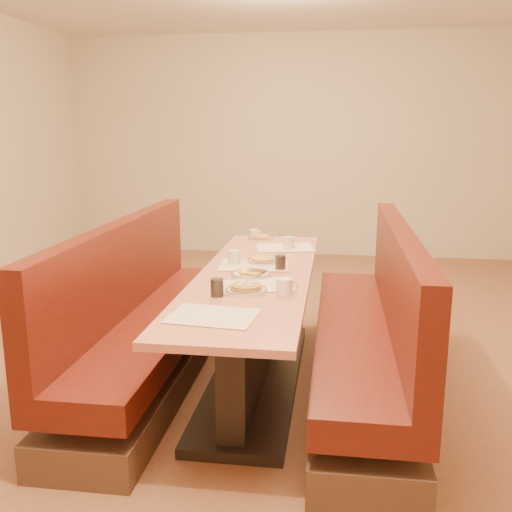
# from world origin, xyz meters

# --- Properties ---
(ground) EXTENTS (8.00, 8.00, 0.00)m
(ground) POSITION_xyz_m (0.00, 0.00, 0.00)
(ground) COLOR #9E6647
(ground) RESTS_ON ground
(room_envelope) EXTENTS (6.04, 8.04, 2.82)m
(room_envelope) POSITION_xyz_m (0.00, 0.00, 1.93)
(room_envelope) COLOR beige
(room_envelope) RESTS_ON ground
(diner_table) EXTENTS (0.70, 2.50, 0.75)m
(diner_table) POSITION_xyz_m (0.00, 0.00, 0.37)
(diner_table) COLOR black
(diner_table) RESTS_ON ground
(booth_left) EXTENTS (0.55, 2.50, 1.05)m
(booth_left) POSITION_xyz_m (-0.73, 0.00, 0.36)
(booth_left) COLOR #4C3326
(booth_left) RESTS_ON ground
(booth_right) EXTENTS (0.55, 2.50, 1.05)m
(booth_right) POSITION_xyz_m (0.73, 0.00, 0.36)
(booth_right) COLOR #4C3326
(booth_right) RESTS_ON ground
(placemat_near_left) EXTENTS (0.45, 0.36, 0.00)m
(placemat_near_left) POSITION_xyz_m (-0.08, -0.87, 0.75)
(placemat_near_left) COLOR beige
(placemat_near_left) RESTS_ON diner_table
(placemat_near_right) EXTENTS (0.47, 0.41, 0.00)m
(placemat_near_right) POSITION_xyz_m (0.04, -0.30, 0.75)
(placemat_near_right) COLOR beige
(placemat_near_right) RESTS_ON diner_table
(placemat_far_left) EXTENTS (0.48, 0.38, 0.00)m
(placemat_far_left) POSITION_xyz_m (-0.03, 0.19, 0.75)
(placemat_far_left) COLOR beige
(placemat_far_left) RESTS_ON diner_table
(placemat_far_right) EXTENTS (0.48, 0.40, 0.00)m
(placemat_far_right) POSITION_xyz_m (0.12, 0.79, 0.75)
(placemat_far_right) COLOR beige
(placemat_far_right) RESTS_ON diner_table
(pancake_plate) EXTENTS (0.24, 0.24, 0.05)m
(pancake_plate) POSITION_xyz_m (0.01, -0.43, 0.77)
(pancake_plate) COLOR silver
(pancake_plate) RESTS_ON diner_table
(eggs_plate) EXTENTS (0.25, 0.25, 0.05)m
(eggs_plate) POSITION_xyz_m (-0.02, -0.07, 0.76)
(eggs_plate) COLOR silver
(eggs_plate) RESTS_ON diner_table
(extra_plate_mid) EXTENTS (0.22, 0.22, 0.04)m
(extra_plate_mid) POSITION_xyz_m (0.01, 0.28, 0.77)
(extra_plate_mid) COLOR silver
(extra_plate_mid) RESTS_ON diner_table
(extra_plate_far) EXTENTS (0.21, 0.21, 0.04)m
(extra_plate_far) POSITION_xyz_m (-0.11, 1.10, 0.76)
(extra_plate_far) COLOR silver
(extra_plate_far) RESTS_ON diner_table
(coffee_mug_a) EXTENTS (0.12, 0.09, 0.10)m
(coffee_mug_a) POSITION_xyz_m (0.23, -0.46, 0.80)
(coffee_mug_a) COLOR silver
(coffee_mug_a) RESTS_ON diner_table
(coffee_mug_b) EXTENTS (0.12, 0.08, 0.09)m
(coffee_mug_b) POSITION_xyz_m (-0.17, 0.24, 0.80)
(coffee_mug_b) COLOR silver
(coffee_mug_b) RESTS_ON diner_table
(coffee_mug_c) EXTENTS (0.11, 0.08, 0.09)m
(coffee_mug_c) POSITION_xyz_m (0.15, 0.79, 0.80)
(coffee_mug_c) COLOR silver
(coffee_mug_c) RESTS_ON diner_table
(coffee_mug_d) EXTENTS (0.11, 0.08, 0.08)m
(coffee_mug_d) POSITION_xyz_m (-0.16, 1.09, 0.79)
(coffee_mug_d) COLOR silver
(coffee_mug_d) RESTS_ON diner_table
(soda_tumbler_near) EXTENTS (0.07, 0.07, 0.10)m
(soda_tumbler_near) POSITION_xyz_m (-0.13, -0.52, 0.80)
(soda_tumbler_near) COLOR black
(soda_tumbler_near) RESTS_ON diner_table
(soda_tumbler_mid) EXTENTS (0.07, 0.07, 0.09)m
(soda_tumbler_mid) POSITION_xyz_m (0.15, 0.12, 0.80)
(soda_tumbler_mid) COLOR black
(soda_tumbler_mid) RESTS_ON diner_table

